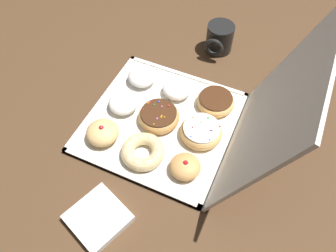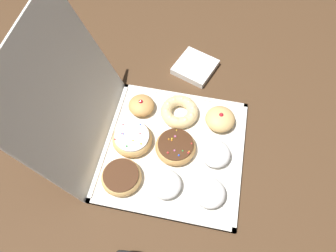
# 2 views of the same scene
# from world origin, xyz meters

# --- Properties ---
(ground_plane) EXTENTS (3.00, 3.00, 0.00)m
(ground_plane) POSITION_xyz_m (0.00, 0.00, 0.00)
(ground_plane) COLOR #4C331E
(donut_box) EXTENTS (0.41, 0.41, 0.01)m
(donut_box) POSITION_xyz_m (0.00, 0.00, 0.01)
(donut_box) COLOR silver
(donut_box) RESTS_ON ground
(box_lid_open) EXTENTS (0.41, 0.15, 0.40)m
(box_lid_open) POSITION_xyz_m (0.00, 0.28, 0.20)
(box_lid_open) COLOR silver
(box_lid_open) RESTS_ON ground
(powdered_filled_donut_0) EXTENTS (0.09, 0.09, 0.04)m
(powdered_filled_donut_0) POSITION_xyz_m (-0.12, -0.12, 0.03)
(powdered_filled_donut_0) COLOR white
(powdered_filled_donut_0) RESTS_ON donut_box
(powdered_filled_donut_1) EXTENTS (0.09, 0.09, 0.04)m
(powdered_filled_donut_1) POSITION_xyz_m (0.00, -0.12, 0.03)
(powdered_filled_donut_1) COLOR white
(powdered_filled_donut_1) RESTS_ON donut_box
(jelly_filled_donut_2) EXTENTS (0.09, 0.09, 0.05)m
(jelly_filled_donut_2) POSITION_xyz_m (0.12, -0.12, 0.03)
(jelly_filled_donut_2) COLOR #E5B770
(jelly_filled_donut_2) RESTS_ON donut_box
(powdered_filled_donut_3) EXTENTS (0.09, 0.09, 0.04)m
(powdered_filled_donut_3) POSITION_xyz_m (-0.12, -0.00, 0.03)
(powdered_filled_donut_3) COLOR white
(powdered_filled_donut_3) RESTS_ON donut_box
(sprinkle_donut_4) EXTENTS (0.12, 0.12, 0.04)m
(sprinkle_donut_4) POSITION_xyz_m (0.00, -0.01, 0.03)
(sprinkle_donut_4) COLOR tan
(sprinkle_donut_4) RESTS_ON donut_box
(cruller_donut_5) EXTENTS (0.12, 0.12, 0.04)m
(cruller_donut_5) POSITION_xyz_m (0.12, 0.01, 0.03)
(cruller_donut_5) COLOR #EACC8C
(cruller_donut_5) RESTS_ON donut_box
(chocolate_frosted_donut_6) EXTENTS (0.11, 0.11, 0.04)m
(chocolate_frosted_donut_6) POSITION_xyz_m (-0.12, 0.12, 0.03)
(chocolate_frosted_donut_6) COLOR tan
(chocolate_frosted_donut_6) RESTS_ON donut_box
(sprinkle_donut_7) EXTENTS (0.12, 0.12, 0.04)m
(sprinkle_donut_7) POSITION_xyz_m (-0.00, 0.12, 0.03)
(sprinkle_donut_7) COLOR tan
(sprinkle_donut_7) RESTS_ON donut_box
(jelly_filled_donut_8) EXTENTS (0.08, 0.08, 0.05)m
(jelly_filled_donut_8) POSITION_xyz_m (0.12, 0.13, 0.03)
(jelly_filled_donut_8) COLOR tan
(jelly_filled_donut_8) RESTS_ON donut_box
(coffee_mug) EXTENTS (0.11, 0.09, 0.10)m
(coffee_mug) POSITION_xyz_m (-0.37, 0.05, 0.05)
(coffee_mug) COLOR black
(coffee_mug) RESTS_ON ground
(napkin_stack) EXTENTS (0.16, 0.16, 0.02)m
(napkin_stack) POSITION_xyz_m (0.33, -0.01, 0.01)
(napkin_stack) COLOR white
(napkin_stack) RESTS_ON ground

